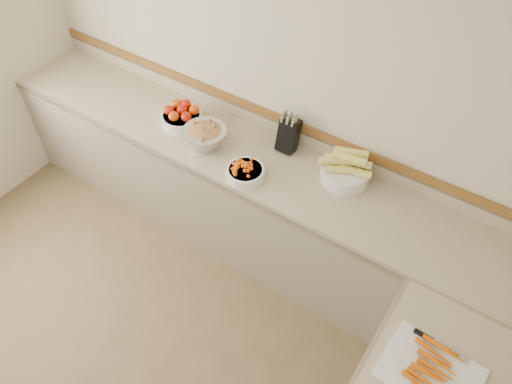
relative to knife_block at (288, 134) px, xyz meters
The scene contains 8 objects.
back_wall 0.38m from the knife_block, 157.95° to the left, with size 4.00×4.00×0.00m, color beige.
counter_back 0.66m from the knife_block, 137.84° to the right, with size 4.00×0.65×1.08m.
knife_block is the anchor object (origin of this frame).
tomato_bowl 0.81m from the knife_block, 166.01° to the right, with size 0.30×0.30×0.15m.
cherry_tomato_bowl 0.41m from the knife_block, 102.27° to the right, with size 0.25×0.25×0.14m.
corn_bowl 0.47m from the knife_block, ahead, with size 0.36×0.32×0.24m.
rhubarb_bowl 0.57m from the knife_block, 148.50° to the right, with size 0.31×0.31×0.18m.
cutting_board 1.72m from the knife_block, 35.23° to the right, with size 0.47×0.38×0.06m.
Camera 1 is at (1.51, -0.38, 3.24)m, focal length 35.00 mm.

